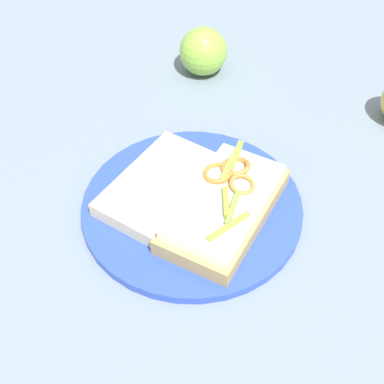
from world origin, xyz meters
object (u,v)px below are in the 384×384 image
plate (192,206)px  sandwich (225,205)px  apple_0 (203,51)px  bread_slice_side (161,186)px

plate → sandwich: bearing=-52.7°
sandwich → apple_0: size_ratio=2.65×
bread_slice_side → apple_0: 0.28m
bread_slice_side → apple_0: size_ratio=2.10×
plate → bread_slice_side: 0.05m
bread_slice_side → sandwich: bearing=95.7°
plate → apple_0: 0.30m
sandwich → bread_slice_side: sandwich is taller
plate → bread_slice_side: size_ratio=1.70×
plate → sandwich: size_ratio=1.35×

